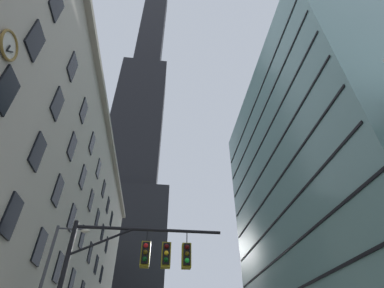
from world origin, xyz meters
name	(u,v)px	position (x,y,z in m)	size (l,w,h in m)	color
station_building	(19,220)	(-17.49, 22.57, 13.77)	(13.64, 57.16, 27.58)	beige
dark_skyscraper	(133,156)	(-14.49, 80.69, 63.32)	(26.90, 26.90, 208.18)	black
glass_office_midrise	(343,188)	(20.95, 24.18, 20.84)	(20.01, 36.08, 41.69)	gray
traffic_signal_mast	(137,268)	(-3.98, 5.58, 5.17)	(6.71, 0.63, 6.93)	black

